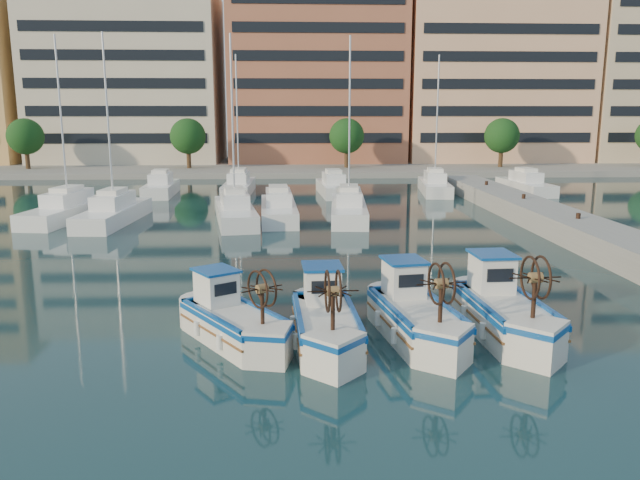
{
  "coord_description": "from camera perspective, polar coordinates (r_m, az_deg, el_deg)",
  "views": [
    {
      "loc": [
        -2.41,
        -18.35,
        6.77
      ],
      "look_at": [
        -1.21,
        7.43,
        1.5
      ],
      "focal_mm": 35.0,
      "sensor_mm": 36.0,
      "label": 1
    }
  ],
  "objects": [
    {
      "name": "fishing_boat_c",
      "position": [
        19.34,
        8.65,
        -6.63
      ],
      "size": [
        2.51,
        4.66,
        2.83
      ],
      "rotation": [
        0.0,
        0.0,
        0.16
      ],
      "color": "silver",
      "rests_on": "ground"
    },
    {
      "name": "ground",
      "position": [
        19.71,
        4.58,
        -8.58
      ],
      "size": [
        300.0,
        300.0,
        0.0
      ],
      "primitive_type": "plane",
      "color": "#1A3E44",
      "rests_on": "ground"
    },
    {
      "name": "fishing_boat_d",
      "position": [
        20.25,
        16.42,
        -6.04
      ],
      "size": [
        2.18,
        4.82,
        2.97
      ],
      "rotation": [
        0.0,
        0.0,
        0.05
      ],
      "color": "silver",
      "rests_on": "ground"
    },
    {
      "name": "waterfront",
      "position": [
        84.32,
        5.44,
        14.43
      ],
      "size": [
        180.0,
        40.0,
        25.6
      ],
      "color": "gray",
      "rests_on": "ground"
    },
    {
      "name": "yacht_marina",
      "position": [
        46.26,
        -3.56,
        3.76
      ],
      "size": [
        37.7,
        23.12,
        11.5
      ],
      "color": "white",
      "rests_on": "ground"
    },
    {
      "name": "quay",
      "position": [
        31.15,
        27.06,
        -1.17
      ],
      "size": [
        3.0,
        60.0,
        1.2
      ],
      "primitive_type": "cube",
      "color": "gray",
      "rests_on": "ground"
    },
    {
      "name": "fishing_boat_b",
      "position": [
        18.62,
        0.51,
        -7.3
      ],
      "size": [
        1.99,
        4.46,
        2.75
      ],
      "rotation": [
        0.0,
        0.0,
        0.05
      ],
      "color": "silver",
      "rests_on": "ground"
    },
    {
      "name": "fishing_boat_a",
      "position": [
        19.02,
        -8.04,
        -7.14
      ],
      "size": [
        3.61,
        4.24,
        2.6
      ],
      "rotation": [
        0.0,
        0.0,
        0.59
      ],
      "color": "silver",
      "rests_on": "ground"
    }
  ]
}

